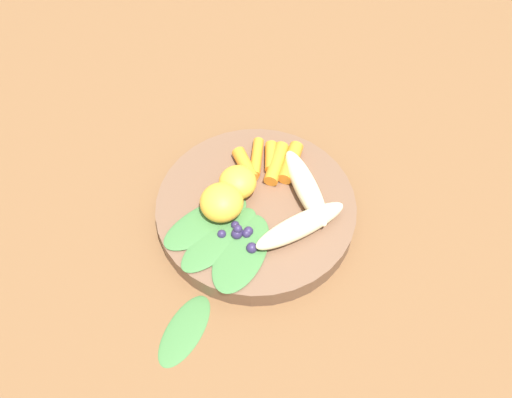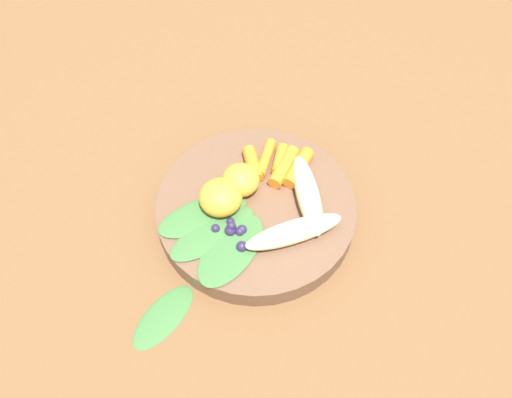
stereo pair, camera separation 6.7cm
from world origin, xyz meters
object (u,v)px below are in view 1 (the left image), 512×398
banana_peeled_right (300,226)px  kale_leaf_stray (185,330)px  bowl (256,210)px  banana_peeled_left (306,187)px  orange_segment_near (222,202)px

banana_peeled_right → kale_leaf_stray: size_ratio=1.31×
banana_peeled_right → kale_leaf_stray: bearing=-169.3°
bowl → banana_peeled_left: banana_peeled_left is taller
bowl → banana_peeled_left: 0.07m
banana_peeled_right → banana_peeled_left: bearing=51.1°
banana_peeled_left → kale_leaf_stray: bearing=121.1°
bowl → kale_leaf_stray: bearing=-92.4°
kale_leaf_stray → bowl: bearing=178.5°
orange_segment_near → kale_leaf_stray: 0.16m
bowl → banana_peeled_left: (0.05, 0.04, 0.03)m
bowl → banana_peeled_left: bearing=38.9°
bowl → kale_leaf_stray: 0.18m
orange_segment_near → kale_leaf_stray: size_ratio=0.57×
orange_segment_near → kale_leaf_stray: bearing=-80.2°
bowl → orange_segment_near: (-0.03, -0.03, 0.04)m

